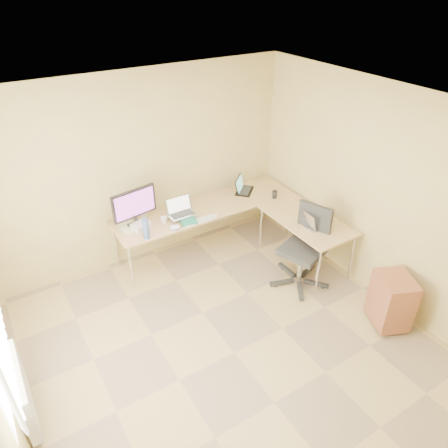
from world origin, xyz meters
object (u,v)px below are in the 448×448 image
desk_main (207,228)px  keyboard (200,221)px  laptop_return (315,221)px  cabinet (392,300)px  mug (164,220)px  water_bottle (146,229)px  laptop_center (182,207)px  desk_fan (144,209)px  office_chair (302,252)px  laptop_black (245,185)px  monitor (135,208)px  desk_return (304,242)px

desk_main → keyboard: keyboard is taller
laptop_return → cabinet: 1.31m
mug → cabinet: mug is taller
water_bottle → laptop_return: size_ratio=0.95×
laptop_center → water_bottle: 0.63m
desk_main → laptop_return: laptop_return is taller
desk_fan → office_chair: 2.16m
laptop_center → laptop_black: 1.16m
water_bottle → desk_fan: size_ratio=1.13×
monitor → laptop_black: size_ratio=1.75×
keyboard → water_bottle: (-0.75, 0.00, 0.12)m
mug → laptop_return: laptop_return is taller
desk_main → laptop_black: laptop_black is taller
water_bottle → desk_fan: (0.17, 0.50, -0.02)m
desk_main → laptop_black: (0.71, 0.10, 0.47)m
monitor → laptop_return: (1.93, -1.26, -0.17)m
desk_main → office_chair: bearing=-63.1°
laptop_black → keyboard: laptop_black is taller
keyboard → desk_return: bearing=-29.2°
keyboard → desk_fan: 0.77m
desk_main → cabinet: bearing=-66.7°
laptop_return → desk_fan: bearing=58.8°
water_bottle → cabinet: (2.07, -2.13, -0.51)m
keyboard → office_chair: office_chair is taller
mug → desk_fan: 0.34m
desk_return → office_chair: bearing=-136.5°
mug → cabinet: 2.94m
desk_main → mug: bearing=-173.0°
desk_return → keyboard: 1.48m
water_bottle → cabinet: bearing=-45.8°
desk_main → laptop_center: laptop_center is taller
laptop_black → desk_fan: (-1.56, 0.10, 0.01)m
laptop_center → desk_fan: bearing=145.1°
laptop_black → water_bottle: water_bottle is taller
desk_main → water_bottle: water_bottle is taller
laptop_center → laptop_black: size_ratio=1.05×
desk_return → monitor: monitor is taller
monitor → mug: (0.32, -0.14, -0.22)m
mug → office_chair: (1.35, -1.22, -0.27)m
laptop_center → mug: (-0.26, 0.01, -0.12)m
laptop_black → monitor: bearing=138.6°
office_chair → laptop_black: bearing=68.7°
keyboard → laptop_return: size_ratio=1.56×
laptop_return → laptop_black: bearing=16.1°
desk_main → keyboard: size_ratio=5.96×
desk_return → water_bottle: water_bottle is taller
desk_main → office_chair: 1.46m
desk_main → monitor: monitor is taller
monitor → mug: monitor is taller
keyboard → cabinet: size_ratio=0.71×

